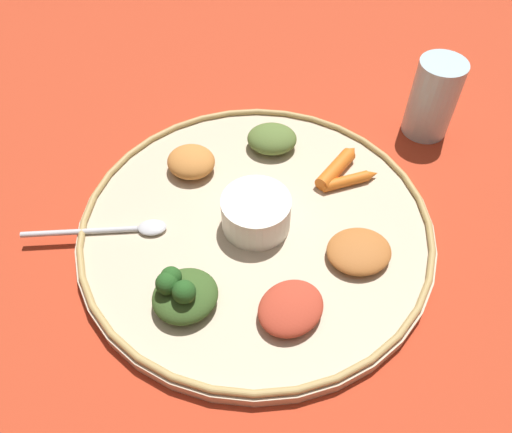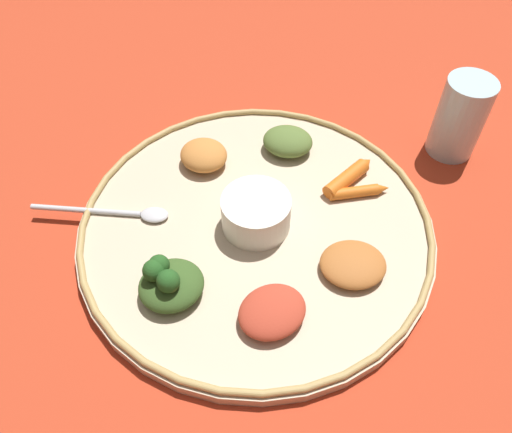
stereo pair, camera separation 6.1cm
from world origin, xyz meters
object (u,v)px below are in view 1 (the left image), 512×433
at_px(center_bowl, 256,212).
at_px(greens_pile, 183,293).
at_px(carrot_outer, 338,166).
at_px(spoon, 118,230).
at_px(carrot_near_spoon, 350,180).
at_px(drinking_glass, 432,103).

height_order(center_bowl, greens_pile, greens_pile).
relative_size(greens_pile, carrot_outer, 0.83).
distance_m(spoon, greens_pile, 0.13).
bearing_deg(greens_pile, carrot_near_spoon, -171.65).
distance_m(greens_pile, carrot_near_spoon, 0.26).
xyz_separation_m(greens_pile, drinking_glass, (-0.43, -0.07, 0.01)).
bearing_deg(greens_pile, carrot_outer, -166.24).
xyz_separation_m(spoon, drinking_glass, (-0.45, 0.06, 0.03)).
height_order(carrot_near_spoon, drinking_glass, drinking_glass).
xyz_separation_m(center_bowl, carrot_near_spoon, (-0.14, 0.01, -0.02)).
distance_m(spoon, carrot_near_spoon, 0.29).
relative_size(carrot_outer, drinking_glass, 0.76).
distance_m(greens_pile, drinking_glass, 0.44).
xyz_separation_m(greens_pile, carrot_outer, (-0.26, -0.06, -0.01)).
distance_m(spoon, drinking_glass, 0.46).
distance_m(center_bowl, greens_pile, 0.13).
height_order(spoon, carrot_outer, carrot_outer).
xyz_separation_m(center_bowl, drinking_glass, (-0.31, -0.02, 0.01)).
height_order(spoon, drinking_glass, drinking_glass).
bearing_deg(drinking_glass, carrot_outer, 2.93).
distance_m(center_bowl, carrot_outer, 0.14).
bearing_deg(carrot_near_spoon, center_bowl, -4.22).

